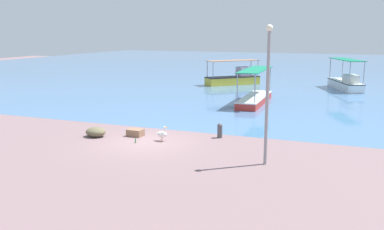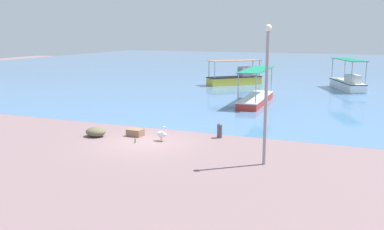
% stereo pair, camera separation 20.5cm
% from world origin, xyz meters
% --- Properties ---
extents(ground, '(120.00, 120.00, 0.00)m').
position_xyz_m(ground, '(0.00, 0.00, 0.00)').
color(ground, '#795F62').
extents(harbor_water, '(110.00, 90.00, 0.00)m').
position_xyz_m(harbor_water, '(0.00, 48.00, 0.00)').
color(harbor_water, teal).
rests_on(harbor_water, ground).
extents(fishing_boat_outer, '(3.67, 6.21, 2.90)m').
position_xyz_m(fishing_boat_outer, '(8.69, 24.77, 0.66)').
color(fishing_boat_outer, white).
rests_on(fishing_boat_outer, harbor_water).
extents(fishing_boat_far_left, '(1.86, 7.01, 2.66)m').
position_xyz_m(fishing_boat_far_left, '(2.39, 13.65, 0.50)').
color(fishing_boat_far_left, red).
rests_on(fishing_boat_far_left, harbor_water).
extents(fishing_boat_center, '(5.32, 5.26, 2.54)m').
position_xyz_m(fishing_boat_center, '(-2.45, 24.78, 0.67)').
color(fishing_boat_center, gold).
rests_on(fishing_boat_center, harbor_water).
extents(pelican, '(0.81, 0.35, 0.80)m').
position_xyz_m(pelican, '(0.67, 0.52, 0.38)').
color(pelican, '#E0997A').
rests_on(pelican, ground).
extents(lamp_post, '(0.28, 0.28, 5.81)m').
position_xyz_m(lamp_post, '(6.39, -1.39, 3.26)').
color(lamp_post, gray).
rests_on(lamp_post, ground).
extents(mooring_bollard, '(0.28, 0.28, 0.79)m').
position_xyz_m(mooring_bollard, '(3.20, 2.27, 0.42)').
color(mooring_bollard, '#47474C').
rests_on(mooring_bollard, ground).
extents(net_pile, '(1.10, 0.94, 0.51)m').
position_xyz_m(net_pile, '(-3.04, 0.07, 0.25)').
color(net_pile, brown).
rests_on(net_pile, ground).
extents(cargo_crate, '(0.85, 0.64, 0.37)m').
position_xyz_m(cargo_crate, '(-1.13, 0.96, 0.19)').
color(cargo_crate, '#846149').
rests_on(cargo_crate, ground).
extents(glass_bottle, '(0.07, 0.07, 0.27)m').
position_xyz_m(glass_bottle, '(-0.43, -0.30, 0.11)').
color(glass_bottle, '#3F7F4C').
rests_on(glass_bottle, ground).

